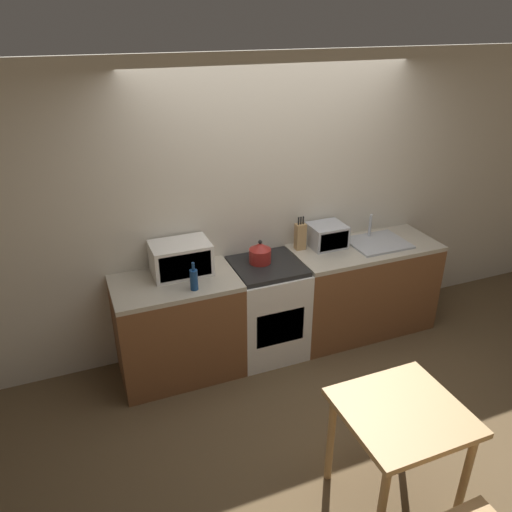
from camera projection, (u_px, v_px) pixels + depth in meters
name	position (u px, v px, depth m)	size (l,w,h in m)	color
ground_plane	(325.00, 399.00, 4.10)	(16.00, 16.00, 0.00)	brown
wall_back	(272.00, 205.00, 4.49)	(10.00, 0.06, 2.60)	beige
counter_left_run	(178.00, 327.00, 4.25)	(1.02, 0.62, 0.90)	brown
counter_right_run	(361.00, 288.00, 4.86)	(1.39, 0.62, 0.90)	brown
stove_range	(267.00, 309.00, 4.52)	(0.61, 0.62, 0.90)	silver
kettle	(260.00, 253.00, 4.31)	(0.19, 0.19, 0.21)	maroon
microwave	(181.00, 258.00, 4.12)	(0.48, 0.33, 0.27)	silver
bottle	(194.00, 279.00, 3.89)	(0.06, 0.06, 0.23)	navy
knife_block	(300.00, 236.00, 4.55)	(0.09, 0.07, 0.32)	tan
toaster_oven	(327.00, 235.00, 4.62)	(0.32, 0.29, 0.21)	#ADAFB5
sink_basin	(378.00, 242.00, 4.70)	(0.53, 0.44, 0.24)	#ADAFB5
dining_table	(401.00, 424.00, 3.00)	(0.72, 0.69, 0.75)	tan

